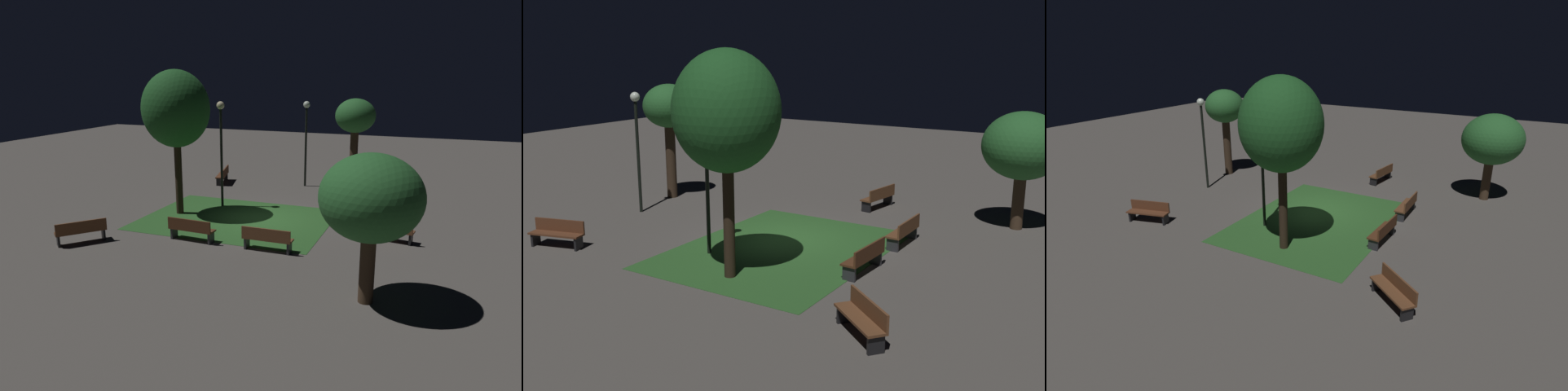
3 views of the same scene
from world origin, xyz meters
The scene contains 12 objects.
ground_plane centered at (0.00, 0.00, 0.00)m, with size 60.00×60.00×0.00m, color #56514C.
grass_lawn centered at (-1.03, -0.45, 0.01)m, with size 7.87×5.97×0.01m, color #2D6028.
bench_front_right centered at (-1.51, -3.57, 0.48)m, with size 1.82×0.56×0.88m.
bench_front_left centered at (1.51, -3.57, 0.48)m, with size 1.80×0.48×0.88m.
bench_back_row centered at (-5.18, -5.21, 0.48)m, with size 1.52×1.69×0.88m.
bench_by_lamp centered at (5.39, -0.99, 0.48)m, with size 1.85×0.74×0.88m.
bench_lawn_edge centered at (-4.58, 5.81, 0.48)m, with size 0.95×1.86×0.88m.
tree_near_wall centered at (-3.77, -0.48, 4.59)m, with size 2.91×2.91×6.27m.
tree_back_right centered at (5.37, -6.24, 2.93)m, with size 2.77×2.77×4.15m.
tree_right_canopy centered at (2.50, 7.31, 3.74)m, with size 2.12×2.12×4.79m.
lamp_post_near_wall centered at (-0.01, 6.67, 3.14)m, with size 0.36×0.36×4.63m.
lamp_post_path_center centered at (-2.51, 1.28, 3.28)m, with size 0.36×0.36×4.87m.
Camera 3 is at (-15.49, -8.13, 7.29)m, focal length 28.73 mm.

